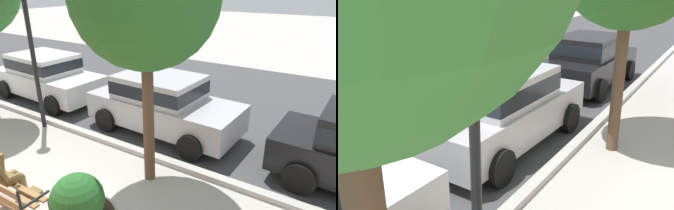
# 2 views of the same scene
# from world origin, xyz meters

# --- Properties ---
(street_surface) EXTENTS (60.00, 9.00, 0.01)m
(street_surface) POSITION_xyz_m (0.00, 7.50, 0.00)
(street_surface) COLOR #424244
(street_surface) RESTS_ON ground
(curb_stone) EXTENTS (60.00, 0.20, 0.12)m
(curb_stone) POSITION_xyz_m (0.00, 2.90, 0.06)
(curb_stone) COLOR #B2AFA8
(curb_stone) RESTS_ON ground
(parked_car_silver) EXTENTS (4.16, 2.03, 1.56)m
(parked_car_silver) POSITION_xyz_m (0.42, 4.22, 0.84)
(parked_car_silver) COLOR #B7B7BC
(parked_car_silver) RESTS_ON ground
(parked_car_black) EXTENTS (4.16, 2.03, 1.56)m
(parked_car_black) POSITION_xyz_m (5.40, 4.22, 0.84)
(parked_car_black) COLOR black
(parked_car_black) RESTS_ON ground
(lamp_post) EXTENTS (0.32, 0.32, 3.90)m
(lamp_post) POSITION_xyz_m (-2.55, 2.65, 2.55)
(lamp_post) COLOR black
(lamp_post) RESTS_ON ground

